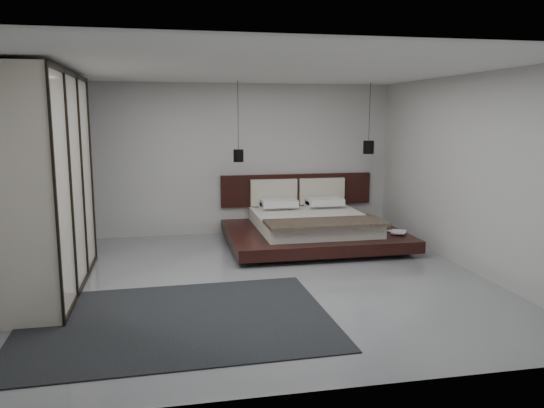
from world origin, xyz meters
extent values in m
plane|color=gray|center=(0.00, 0.00, 0.00)|extent=(6.00, 6.00, 0.00)
plane|color=white|center=(0.00, 0.00, 2.80)|extent=(6.00, 6.00, 0.00)
plane|color=#BABAB8|center=(0.00, 3.00, 1.40)|extent=(6.00, 0.00, 6.00)
plane|color=#BABAB8|center=(0.00, -3.00, 1.40)|extent=(6.00, 0.00, 6.00)
plane|color=#BABAB8|center=(-3.00, 0.00, 1.40)|extent=(0.00, 6.00, 6.00)
plane|color=#BABAB8|center=(3.00, 0.00, 1.40)|extent=(0.00, 6.00, 6.00)
cube|color=black|center=(-2.95, 2.45, 1.30)|extent=(0.05, 0.90, 2.60)
cube|color=black|center=(1.20, 1.75, 0.04)|extent=(2.31, 1.89, 0.08)
cube|color=black|center=(1.20, 1.75, 0.18)|extent=(2.94, 2.41, 0.19)
cube|color=silver|center=(1.20, 1.89, 0.39)|extent=(1.89, 2.10, 0.23)
cube|color=black|center=(1.20, 1.07, 0.53)|extent=(1.91, 0.73, 0.05)
cube|color=white|center=(0.76, 2.69, 0.56)|extent=(0.65, 0.42, 0.13)
cube|color=white|center=(1.64, 2.69, 0.56)|extent=(0.65, 0.42, 0.13)
cube|color=white|center=(0.76, 2.55, 0.62)|extent=(0.65, 0.42, 0.13)
cube|color=white|center=(1.64, 2.55, 0.62)|extent=(0.65, 0.42, 0.13)
cube|color=black|center=(1.20, 2.96, 0.80)|extent=(2.94, 0.08, 0.60)
cube|color=beige|center=(0.73, 2.87, 0.77)|extent=(0.89, 0.10, 0.50)
cube|color=beige|center=(1.67, 2.87, 0.77)|extent=(0.89, 0.10, 0.50)
imported|color=#99724C|center=(2.41, 1.23, 0.29)|extent=(0.27, 0.32, 0.03)
imported|color=#99724C|center=(2.39, 1.19, 0.31)|extent=(0.36, 0.39, 0.02)
cylinder|color=black|center=(0.00, 2.38, 2.21)|extent=(0.01, 0.01, 1.17)
cylinder|color=black|center=(0.00, 2.38, 1.52)|extent=(0.18, 0.18, 0.22)
cylinder|color=#FFE0B2|center=(0.00, 2.38, 1.42)|extent=(0.13, 0.13, 0.01)
cylinder|color=black|center=(2.41, 2.38, 2.28)|extent=(0.01, 0.01, 1.04)
cylinder|color=black|center=(2.41, 2.38, 1.64)|extent=(0.20, 0.20, 0.24)
cylinder|color=#FFE0B2|center=(2.41, 2.38, 1.53)|extent=(0.15, 0.15, 0.01)
cube|color=silver|center=(-2.70, 0.19, 1.38)|extent=(0.64, 2.76, 2.76)
cube|color=black|center=(-2.37, 0.19, 2.73)|extent=(0.03, 2.76, 0.06)
cube|color=black|center=(-2.37, 0.19, 0.03)|extent=(0.03, 2.76, 0.06)
cube|color=black|center=(-2.37, -1.19, 1.38)|extent=(0.03, 0.05, 2.76)
cube|color=black|center=(-2.37, -0.27, 1.38)|extent=(0.03, 0.05, 2.76)
cube|color=black|center=(-2.37, 0.65, 1.38)|extent=(0.03, 0.05, 2.76)
cube|color=black|center=(-2.37, 1.56, 1.38)|extent=(0.03, 0.05, 2.76)
cube|color=black|center=(-1.20, -1.26, 0.01)|extent=(3.41, 2.47, 0.01)
camera|label=1|loc=(-1.26, -6.85, 2.22)|focal=35.00mm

